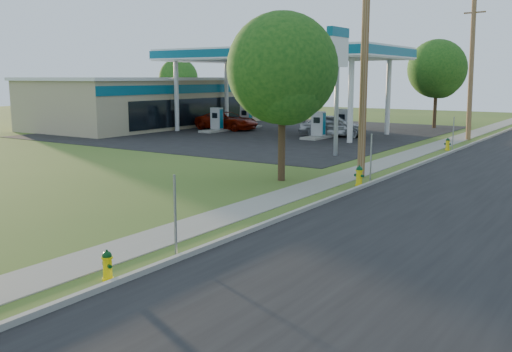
% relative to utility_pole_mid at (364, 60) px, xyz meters
% --- Properties ---
extents(ground_plane, '(140.00, 140.00, 0.00)m').
position_rel_utility_pole_mid_xyz_m(ground_plane, '(0.60, -17.00, -4.95)').
color(ground_plane, '#37561F').
rests_on(ground_plane, ground).
extents(road, '(8.00, 120.00, 0.02)m').
position_rel_utility_pole_mid_xyz_m(road, '(5.10, -7.00, -4.94)').
color(road, black).
rests_on(road, ground).
extents(curb, '(0.15, 120.00, 0.15)m').
position_rel_utility_pole_mid_xyz_m(curb, '(1.10, -7.00, -4.88)').
color(curb, gray).
rests_on(curb, ground).
extents(sidewalk, '(1.50, 120.00, 0.03)m').
position_rel_utility_pole_mid_xyz_m(sidewalk, '(-0.65, -7.00, -4.94)').
color(sidewalk, gray).
rests_on(sidewalk, ground).
extents(forecourt, '(26.00, 28.00, 0.02)m').
position_rel_utility_pole_mid_xyz_m(forecourt, '(-15.40, 15.00, -4.94)').
color(forecourt, black).
rests_on(forecourt, ground).
extents(utility_pole_mid, '(1.40, 0.32, 9.80)m').
position_rel_utility_pole_mid_xyz_m(utility_pole_mid, '(0.00, 0.00, 0.00)').
color(utility_pole_mid, brown).
rests_on(utility_pole_mid, ground).
extents(utility_pole_far, '(1.40, 0.32, 9.50)m').
position_rel_utility_pole_mid_xyz_m(utility_pole_far, '(0.00, 18.00, -0.15)').
color(utility_pole_far, brown).
rests_on(utility_pole_far, ground).
extents(sign_post_near, '(0.05, 0.04, 2.00)m').
position_rel_utility_pole_mid_xyz_m(sign_post_near, '(0.85, -12.80, -3.95)').
color(sign_post_near, gray).
rests_on(sign_post_near, ground).
extents(sign_post_mid, '(0.05, 0.04, 2.00)m').
position_rel_utility_pole_mid_xyz_m(sign_post_mid, '(0.85, -1.00, -3.95)').
color(sign_post_mid, gray).
rests_on(sign_post_mid, ground).
extents(sign_post_far, '(0.05, 0.04, 2.00)m').
position_rel_utility_pole_mid_xyz_m(sign_post_far, '(0.85, 11.20, -3.95)').
color(sign_post_far, gray).
rests_on(sign_post_far, ground).
extents(gas_canopy, '(18.18, 9.18, 6.40)m').
position_rel_utility_pole_mid_xyz_m(gas_canopy, '(-13.40, 15.00, 0.94)').
color(gas_canopy, silver).
rests_on(gas_canopy, ground).
extents(fuel_pump_nw, '(1.20, 3.20, 1.90)m').
position_rel_utility_pole_mid_xyz_m(fuel_pump_nw, '(-17.90, 13.00, -4.23)').
color(fuel_pump_nw, gray).
rests_on(fuel_pump_nw, ground).
extents(fuel_pump_ne, '(1.20, 3.20, 1.90)m').
position_rel_utility_pole_mid_xyz_m(fuel_pump_ne, '(-8.90, 13.00, -4.23)').
color(fuel_pump_ne, gray).
rests_on(fuel_pump_ne, ground).
extents(fuel_pump_sw, '(1.20, 3.20, 1.90)m').
position_rel_utility_pole_mid_xyz_m(fuel_pump_sw, '(-17.90, 17.00, -4.23)').
color(fuel_pump_sw, gray).
rests_on(fuel_pump_sw, ground).
extents(fuel_pump_se, '(1.20, 3.20, 1.90)m').
position_rel_utility_pole_mid_xyz_m(fuel_pump_se, '(-8.90, 17.00, -4.23)').
color(fuel_pump_se, gray).
rests_on(fuel_pump_se, ground).
extents(convenience_store, '(10.40, 22.40, 4.25)m').
position_rel_utility_pole_mid_xyz_m(convenience_store, '(-26.38, 15.00, -2.82)').
color(convenience_store, tan).
rests_on(convenience_store, ground).
extents(price_pylon, '(0.34, 2.04, 6.85)m').
position_rel_utility_pole_mid_xyz_m(price_pylon, '(-3.90, 5.50, 0.48)').
color(price_pylon, gray).
rests_on(price_pylon, ground).
extents(tree_verge, '(4.53, 4.53, 6.87)m').
position_rel_utility_pole_mid_xyz_m(tree_verge, '(-2.33, -2.67, -0.53)').
color(tree_verge, '#3A2718').
rests_on(tree_verge, ground).
extents(tree_lot, '(4.88, 4.88, 7.39)m').
position_rel_utility_pole_mid_xyz_m(tree_lot, '(-4.56, 25.90, -0.19)').
color(tree_lot, '#3A2718').
rests_on(tree_lot, ground).
extents(tree_back, '(4.13, 4.13, 6.26)m').
position_rel_utility_pole_mid_xyz_m(tree_back, '(-31.33, 23.79, -0.92)').
color(tree_back, '#3A2718').
rests_on(tree_back, ground).
extents(hydrant_near, '(0.34, 0.31, 0.67)m').
position_rel_utility_pole_mid_xyz_m(hydrant_near, '(0.70, -14.79, -4.63)').
color(hydrant_near, yellow).
rests_on(hydrant_near, ground).
extents(hydrant_mid, '(0.43, 0.38, 0.83)m').
position_rel_utility_pole_mid_xyz_m(hydrant_mid, '(0.76, -1.92, -4.55)').
color(hydrant_mid, yellow).
rests_on(hydrant_mid, ground).
extents(hydrant_far, '(0.38, 0.34, 0.75)m').
position_rel_utility_pole_mid_xyz_m(hydrant_far, '(0.52, 11.36, -4.59)').
color(hydrant_far, yellow).
rests_on(hydrant_far, ground).
extents(car_red, '(5.34, 2.54, 1.47)m').
position_rel_utility_pole_mid_xyz_m(car_red, '(-18.21, 14.77, -4.22)').
color(car_red, '#6B0E02').
rests_on(car_red, ground).
extents(car_silver, '(5.16, 3.34, 1.64)m').
position_rel_utility_pole_mid_xyz_m(car_silver, '(-8.63, 14.68, -4.14)').
color(car_silver, '#A7AAAF').
rests_on(car_silver, ground).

